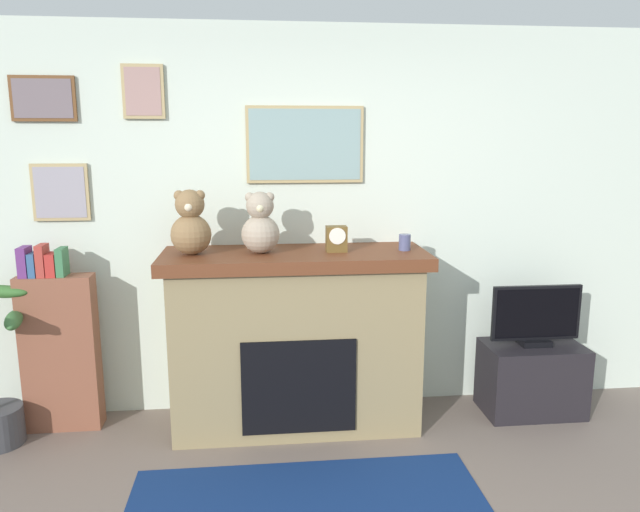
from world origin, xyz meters
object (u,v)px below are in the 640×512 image
Objects in this scene: teddy_bear_brown at (260,226)px; teddy_bear_grey at (191,226)px; fireplace at (296,339)px; tv_stand at (531,378)px; candle_jar at (405,242)px; mantel_clock at (336,239)px; television at (536,317)px; bookshelf at (60,347)px.

teddy_bear_grey is at bearing -180.00° from teddy_bear_brown.
fireplace is 2.53× the size of tv_stand.
candle_jar is 0.26× the size of teddy_bear_grey.
teddy_bear_brown is (-0.48, 0.00, 0.09)m from mantel_clock.
mantel_clock is at bearing -179.49° from television.
teddy_bear_brown reaches higher than television.
bookshelf is at bearing 178.15° from television.
bookshelf reaches higher than tv_stand.
mantel_clock is 0.41× the size of teddy_bear_grey.
television is 1.95m from teddy_bear_brown.
television is at bearing 0.51° from mantel_clock.
candle_jar is at bearing 0.02° from teddy_bear_grey.
television is 1.53× the size of teddy_bear_grey.
teddy_bear_grey reaches higher than television.
fireplace is 1.37× the size of bookshelf.
tv_stand is 2.14m from teddy_bear_brown.
television is at bearing -90.00° from tv_stand.
fireplace is at bearing 178.56° from candle_jar.
teddy_bear_grey is 1.04× the size of teddy_bear_brown.
teddy_bear_brown is (-1.84, -0.01, 1.09)m from tv_stand.
bookshelf is 2.32m from candle_jar.
teddy_bear_grey is at bearing -178.37° from fireplace.
mantel_clock is (-1.37, -0.01, 0.56)m from television.
bookshelf is 2.00× the size of television.
candle_jar is at bearing -179.34° from television.
television is 1.48m from mantel_clock.
tv_stand is 2.52m from teddy_bear_grey.
tv_stand is at bearing -1.82° from bookshelf.
teddy_bear_grey is (-0.90, 0.00, 0.10)m from mantel_clock.
teddy_bear_brown is (0.43, 0.00, -0.01)m from teddy_bear_grey.
candle_jar is (2.22, -0.11, 0.66)m from bookshelf.
teddy_bear_grey reaches higher than mantel_clock.
mantel_clock is at bearing -0.07° from teddy_bear_grey.
teddy_bear_brown reaches higher than tv_stand.
teddy_bear_brown is at bearing 0.00° from teddy_bear_grey.
tv_stand is (1.63, -0.01, -0.34)m from fireplace.
candle_jar is (0.70, -0.02, 0.63)m from fireplace.
fireplace is 0.71m from mantel_clock.
teddy_bear_brown is (1.30, -0.11, 0.78)m from bookshelf.
mantel_clock is at bearing -0.13° from teddy_bear_brown.
teddy_bear_brown is at bearing -179.97° from candle_jar.
television is 1.59× the size of teddy_bear_brown.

